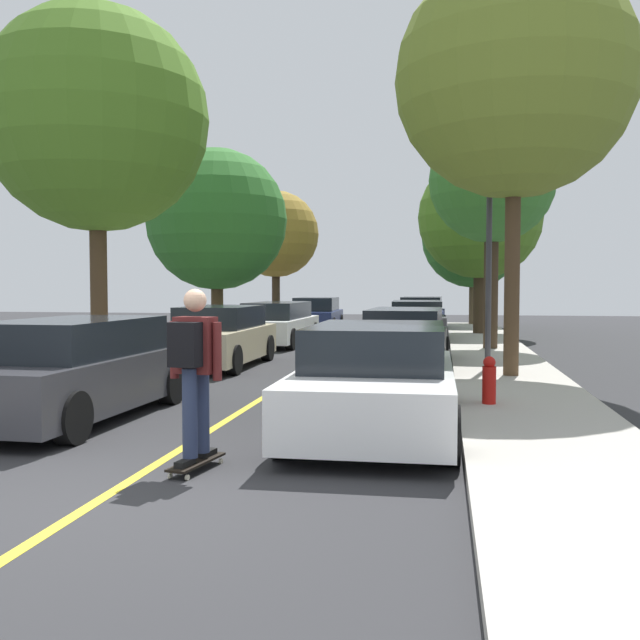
{
  "coord_description": "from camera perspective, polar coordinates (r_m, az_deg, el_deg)",
  "views": [
    {
      "loc": [
        2.95,
        -5.66,
        1.88
      ],
      "look_at": [
        0.15,
        10.51,
        1.07
      ],
      "focal_mm": 39.83,
      "sensor_mm": 36.0,
      "label": 1
    }
  ],
  "objects": [
    {
      "name": "parked_car_left_nearest",
      "position": [
        10.53,
        -19.15,
        -3.8
      ],
      "size": [
        1.97,
        4.36,
        1.41
      ],
      "color": "#38383D",
      "rests_on": "ground"
    },
    {
      "name": "street_tree_right_near",
      "position": [
        20.34,
        13.67,
        10.78
      ],
      "size": [
        3.45,
        3.45,
        6.35
      ],
      "color": "#3D2D1E",
      "rests_on": "sidewalk_right"
    },
    {
      "name": "ground",
      "position": [
        6.65,
        -17.45,
        -13.74
      ],
      "size": [
        80.0,
        80.0,
        0.0
      ],
      "primitive_type": "plane",
      "color": "#2D2D30"
    },
    {
      "name": "fire_hydrant",
      "position": [
        10.73,
        13.44,
        -4.74
      ],
      "size": [
        0.2,
        0.2,
        0.7
      ],
      "color": "#B2140F",
      "rests_on": "sidewalk_right"
    },
    {
      "name": "parked_car_right_nearest",
      "position": [
        9.16,
        4.64,
        -4.82
      ],
      "size": [
        2.02,
        4.6,
        1.37
      ],
      "color": "white",
      "rests_on": "ground"
    },
    {
      "name": "street_tree_left_nearest",
      "position": [
        16.18,
        -17.54,
        15.07
      ],
      "size": [
        4.71,
        4.71,
        7.58
      ],
      "color": "#4C3823",
      "rests_on": "sidewalk_left"
    },
    {
      "name": "street_tree_right_nearest",
      "position": [
        14.67,
        15.37,
        18.2
      ],
      "size": [
        4.54,
        4.54,
        7.94
      ],
      "color": "#4C3823",
      "rests_on": "sidewalk_right"
    },
    {
      "name": "parked_car_left_far",
      "position": [
        22.26,
        -3.39,
        -0.29
      ],
      "size": [
        1.88,
        4.71,
        1.35
      ],
      "color": "white",
      "rests_on": "ground"
    },
    {
      "name": "street_tree_right_farthest",
      "position": [
        32.73,
        12.17,
        6.53
      ],
      "size": [
        4.54,
        4.54,
        6.18
      ],
      "color": "brown",
      "rests_on": "sidewalk_right"
    },
    {
      "name": "skateboard",
      "position": [
        7.43,
        -9.9,
        -11.2
      ],
      "size": [
        0.37,
        0.87,
        0.1
      ],
      "color": "black",
      "rests_on": "ground"
    },
    {
      "name": "parked_car_right_far",
      "position": [
        23.02,
        7.77,
        -0.18
      ],
      "size": [
        1.96,
        4.13,
        1.38
      ],
      "color": "#38383D",
      "rests_on": "ground"
    },
    {
      "name": "street_tree_left_far",
      "position": [
        31.25,
        -3.58,
        6.88
      ],
      "size": [
        3.77,
        3.77,
        5.86
      ],
      "color": "#3D2D1E",
      "rests_on": "sidewalk_left"
    },
    {
      "name": "sidewalk_right",
      "position": [
        6.08,
        22.41,
        -14.72
      ],
      "size": [
        2.12,
        56.0,
        0.14
      ],
      "primitive_type": "cube",
      "color": "#ADA89E",
      "rests_on": "ground"
    },
    {
      "name": "parked_car_right_farthest",
      "position": [
        28.81,
        8.18,
        0.42
      ],
      "size": [
        1.91,
        4.07,
        1.41
      ],
      "color": "navy",
      "rests_on": "ground"
    },
    {
      "name": "skateboarder",
      "position": [
        7.22,
        -10.1,
        -3.44
      ],
      "size": [
        0.59,
        0.71,
        1.74
      ],
      "color": "black",
      "rests_on": "skateboard"
    },
    {
      "name": "parked_car_right_near",
      "position": [
        15.94,
        6.86,
        -1.57
      ],
      "size": [
        1.96,
        4.67,
        1.36
      ],
      "color": "#38383D",
      "rests_on": "ground"
    },
    {
      "name": "parked_car_left_farthest",
      "position": [
        28.9,
        -0.32,
        0.42
      ],
      "size": [
        2.0,
        4.19,
        1.38
      ],
      "color": "navy",
      "rests_on": "ground"
    },
    {
      "name": "center_line",
      "position": [
        10.27,
        -7.09,
        -7.74
      ],
      "size": [
        0.12,
        39.2,
        0.01
      ],
      "primitive_type": "cube",
      "color": "gold",
      "rests_on": "ground"
    },
    {
      "name": "street_tree_right_far",
      "position": [
        26.49,
        12.74,
        8.05
      ],
      "size": [
        4.46,
        4.46,
        6.44
      ],
      "color": "#3D2D1E",
      "rests_on": "sidewalk_right"
    },
    {
      "name": "streetlamp",
      "position": [
        15.13,
        13.44,
        7.41
      ],
      "size": [
        0.36,
        0.24,
        5.15
      ],
      "color": "#38383D",
      "rests_on": "sidewalk_right"
    },
    {
      "name": "street_tree_left_near",
      "position": [
        23.34,
        -8.31,
        7.97
      ],
      "size": [
        4.55,
        4.55,
        6.14
      ],
      "color": "#4C3823",
      "rests_on": "sidewalk_left"
    },
    {
      "name": "parked_car_left_near",
      "position": [
        16.56,
        -8.08,
        -1.38
      ],
      "size": [
        1.81,
        4.3,
        1.39
      ],
      "color": "#BCAD89",
      "rests_on": "ground"
    }
  ]
}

